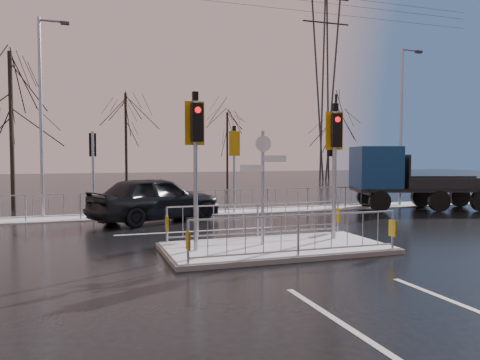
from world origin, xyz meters
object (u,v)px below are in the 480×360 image
object	(u,v)px
flatbed_truck	(394,176)
street_lamp_left	(43,109)
traffic_island	(275,236)
street_lamp_right	(402,119)
car_far_lane	(156,199)

from	to	relation	value
flatbed_truck	street_lamp_left	world-z (taller)	street_lamp_left
traffic_island	street_lamp_right	size ratio (longest dim) A/B	0.75
flatbed_truck	car_far_lane	bearing A→B (deg)	-177.23
car_far_lane	flatbed_truck	bearing A→B (deg)	-110.47
traffic_island	car_far_lane	xyz separation A→B (m)	(-2.22, 6.60, 0.49)
flatbed_truck	street_lamp_left	xyz separation A→B (m)	(-15.58, 2.34, 2.91)
traffic_island	street_lamp_right	world-z (taller)	street_lamp_right
street_lamp_right	street_lamp_left	xyz separation A→B (m)	(-17.00, 1.00, 0.10)
traffic_island	street_lamp_right	xyz separation A→B (m)	(10.58, 8.49, 4.00)
traffic_island	flatbed_truck	size ratio (longest dim) A/B	0.88
traffic_island	flatbed_truck	xyz separation A→B (m)	(9.16, 7.15, 1.19)
street_lamp_left	flatbed_truck	bearing A→B (deg)	-8.53
traffic_island	flatbed_truck	distance (m)	11.68
traffic_island	street_lamp_right	distance (m)	14.14
traffic_island	street_lamp_left	distance (m)	12.17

